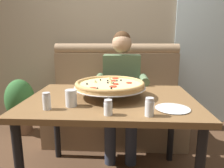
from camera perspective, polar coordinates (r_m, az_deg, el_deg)
The scene contains 13 objects.
back_wall_with_window at distance 3.04m, azimuth 1.41°, elevation 16.28°, with size 6.00×0.12×2.80m, color tan.
window_panel at distance 3.21m, azimuth 26.95°, elevation 14.77°, with size 1.10×0.02×2.80m, color white.
booth_bench at distance 2.59m, azimuth 0.90°, elevation -5.55°, with size 1.59×0.78×1.13m.
dining_table at distance 1.64m, azimuth -0.33°, elevation -6.83°, with size 1.28×0.90×0.75m.
diner_main at distance 2.25m, azimuth 2.59°, elevation -0.14°, with size 0.54×0.64×1.27m.
pizza at distance 1.62m, azimuth -0.59°, elevation -0.16°, with size 0.56×0.56×0.13m.
shaker_pepper_flakes at distance 1.26m, azimuth 10.18°, elevation -6.55°, with size 0.05×0.05×0.11m.
shaker_oregano at distance 1.41m, azimuth -17.41°, elevation -4.79°, with size 0.05×0.05×0.11m.
shaker_parmesan at distance 1.26m, azimuth -1.06°, elevation -6.72°, with size 0.05×0.05×0.10m.
plate_near_left at distance 1.42m, azimuth 16.23°, elevation -6.21°, with size 0.23×0.23×0.02m.
drinking_glass at distance 1.44m, azimuth -11.10°, elevation -4.09°, with size 0.08×0.08×0.11m.
patio_chair at distance 4.09m, azimuth 21.55°, elevation 2.14°, with size 0.40×0.40×0.86m.
potted_plant at distance 2.89m, azimuth -23.75°, elevation -4.91°, with size 0.36×0.36×0.70m.
Camera 1 is at (0.09, -1.54, 1.21)m, focal length 33.46 mm.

